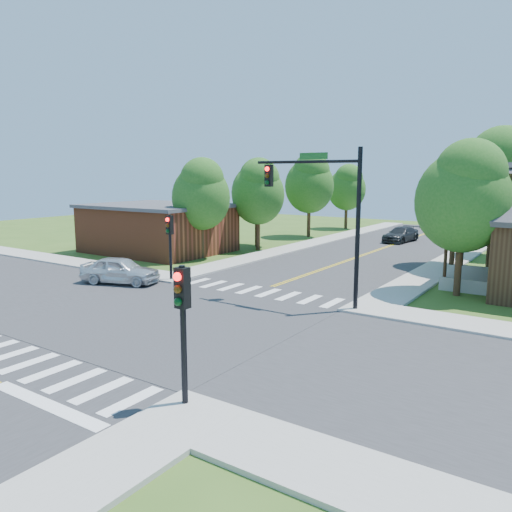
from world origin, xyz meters
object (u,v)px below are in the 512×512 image
Objects in this scene: signal_pole_nw at (170,235)px; car_silver at (120,271)px; signal_pole_se at (182,310)px; signal_mast_ne at (323,201)px; car_dgrey at (401,235)px.

car_silver is (-1.84, -2.08, -1.91)m from signal_pole_nw.
signal_pole_se reaches higher than car_silver.
signal_mast_ne reaches higher than signal_pole_se.
signal_pole_nw is 3.37m from car_silver.
signal_pole_nw reaches higher than car_dgrey.
car_silver is 0.99× the size of car_dgrey.
signal_mast_ne is 1.52× the size of car_silver.
signal_pole_se and signal_pole_nw have the same top height.
car_dgrey is at bearing 76.74° from signal_pole_nw.
signal_mast_ne is 1.89× the size of signal_pole_nw.
signal_pole_nw is at bearing -60.69° from car_silver.
signal_pole_nw is 24.25m from car_dgrey.
car_dgrey is (-3.97, 23.51, -4.19)m from signal_mast_ne.
signal_mast_ne reaches higher than car_dgrey.
signal_pole_se is 0.79× the size of car_dgrey.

